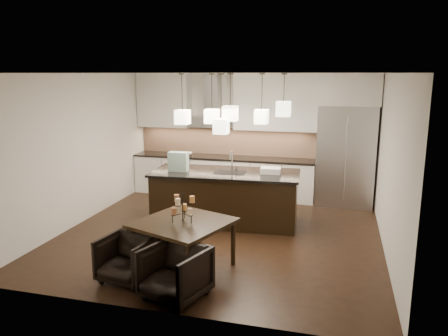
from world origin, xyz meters
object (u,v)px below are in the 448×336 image
(dining_table, at_px, (183,245))
(armchair_left, at_px, (128,258))
(island_body, at_px, (225,198))
(armchair_right, at_px, (175,273))
(refrigerator, at_px, (345,156))

(dining_table, bearing_deg, armchair_left, -118.62)
(island_body, height_order, armchair_left, island_body)
(island_body, xyz_separation_m, armchair_right, (0.13, -2.98, -0.13))
(refrigerator, relative_size, dining_table, 1.79)
(armchair_right, bearing_deg, armchair_left, 179.46)
(dining_table, bearing_deg, island_body, 108.01)
(refrigerator, xyz_separation_m, island_body, (-2.18, -1.77, -0.60))
(dining_table, bearing_deg, armchair_right, -57.35)
(refrigerator, distance_m, armchair_left, 5.35)
(island_body, bearing_deg, refrigerator, 35.10)
(island_body, distance_m, dining_table, 2.15)
(refrigerator, bearing_deg, dining_table, -119.82)
(armchair_left, bearing_deg, armchair_right, -10.76)
(refrigerator, relative_size, island_body, 0.80)
(armchair_left, bearing_deg, island_body, 84.84)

